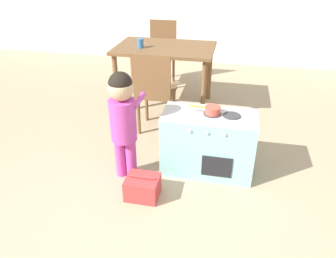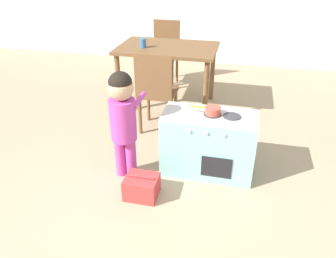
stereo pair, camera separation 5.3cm
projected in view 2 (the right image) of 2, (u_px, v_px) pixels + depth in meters
The scene contains 9 objects.
ground_plane at pixel (134, 257), 2.09m from camera, with size 16.00×16.00×0.00m, color tan.
play_kitchen at pixel (208, 144), 2.78m from camera, with size 0.77×0.37×0.56m.
toy_pot at pixel (212, 110), 2.62m from camera, with size 0.25×0.13×0.06m.
child_figure at pixel (123, 113), 2.57m from camera, with size 0.23×0.38×0.94m.
toy_basket at pixel (142, 187), 2.57m from camera, with size 0.26×0.22×0.19m.
dining_table at pixel (167, 55), 3.80m from camera, with size 1.13×0.75×0.74m.
dining_chair_near at pixel (156, 91), 3.31m from camera, with size 0.37×0.37×0.87m.
dining_chair_far at pixel (165, 51), 4.56m from camera, with size 0.37×0.37×0.87m.
cup_on_table at pixel (143, 43), 3.69m from camera, with size 0.07×0.07×0.10m.
Camera 2 is at (0.54, -1.34, 1.74)m, focal length 35.00 mm.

